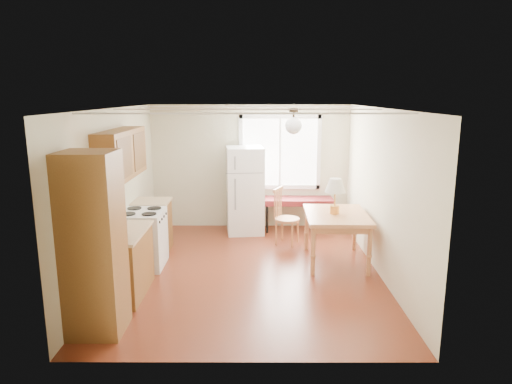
{
  "coord_description": "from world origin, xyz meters",
  "views": [
    {
      "loc": [
        0.13,
        -6.71,
        2.69
      ],
      "look_at": [
        0.12,
        0.5,
        1.15
      ],
      "focal_mm": 32.0,
      "sensor_mm": 36.0,
      "label": 1
    }
  ],
  "objects_px": {
    "refrigerator": "(245,190)",
    "bench": "(297,202)",
    "dining_table": "(336,220)",
    "chair": "(282,212)"
  },
  "relations": [
    {
      "from": "bench",
      "to": "dining_table",
      "type": "xyz_separation_m",
      "value": [
        0.47,
        -1.8,
        0.12
      ]
    },
    {
      "from": "refrigerator",
      "to": "bench",
      "type": "relative_size",
      "value": 1.18
    },
    {
      "from": "refrigerator",
      "to": "chair",
      "type": "distance_m",
      "value": 1.02
    },
    {
      "from": "dining_table",
      "to": "bench",
      "type": "bearing_deg",
      "value": 106.15
    },
    {
      "from": "bench",
      "to": "dining_table",
      "type": "distance_m",
      "value": 1.86
    },
    {
      "from": "refrigerator",
      "to": "bench",
      "type": "xyz_separation_m",
      "value": [
        1.04,
        0.14,
        -0.26
      ]
    },
    {
      "from": "refrigerator",
      "to": "bench",
      "type": "bearing_deg",
      "value": 1.22
    },
    {
      "from": "bench",
      "to": "dining_table",
      "type": "bearing_deg",
      "value": -74.41
    },
    {
      "from": "refrigerator",
      "to": "dining_table",
      "type": "relative_size",
      "value": 1.28
    },
    {
      "from": "bench",
      "to": "chair",
      "type": "relative_size",
      "value": 1.4
    }
  ]
}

